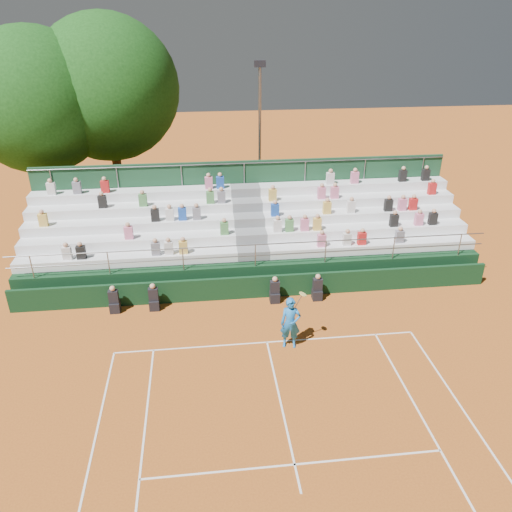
{
  "coord_description": "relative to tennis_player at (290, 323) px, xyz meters",
  "views": [
    {
      "loc": [
        -2.13,
        -14.76,
        11.04
      ],
      "look_at": [
        0.0,
        3.5,
        1.8
      ],
      "focal_mm": 35.0,
      "sensor_mm": 36.0,
      "label": 1
    }
  ],
  "objects": [
    {
      "name": "floodlight_mast",
      "position": [
        0.51,
        13.15,
        3.95
      ],
      "size": [
        0.6,
        0.25,
        8.51
      ],
      "color": "gray",
      "rests_on": "ground"
    },
    {
      "name": "grandstand",
      "position": [
        -0.78,
        6.73,
        0.08
      ],
      "size": [
        20.0,
        5.2,
        4.4
      ],
      "color": "black",
      "rests_on": "ground"
    },
    {
      "name": "courtside_wall",
      "position": [
        -0.79,
        3.49,
        -0.49
      ],
      "size": [
        20.0,
        0.15,
        1.0
      ],
      "primitive_type": "cube",
      "color": "black",
      "rests_on": "ground"
    },
    {
      "name": "ground",
      "position": [
        -0.79,
        0.29,
        -0.99
      ],
      "size": [
        90.0,
        90.0,
        0.0
      ],
      "primitive_type": "plane",
      "color": "#B0581D",
      "rests_on": "ground"
    },
    {
      "name": "line_officials",
      "position": [
        -2.5,
        3.04,
        -0.51
      ],
      "size": [
        8.68,
        0.4,
        1.19
      ],
      "color": "black",
      "rests_on": "ground"
    },
    {
      "name": "tennis_player",
      "position": [
        0.0,
        0.0,
        0.0
      ],
      "size": [
        0.92,
        0.58,
        2.22
      ],
      "color": "blue",
      "rests_on": "ground"
    },
    {
      "name": "tree_east",
      "position": [
        -7.51,
        13.53,
        6.17
      ],
      "size": [
        7.5,
        7.5,
        10.92
      ],
      "color": "#3C2615",
      "rests_on": "ground"
    },
    {
      "name": "tree_west",
      "position": [
        -10.86,
        12.35,
        5.78
      ],
      "size": [
        7.16,
        7.16,
        10.36
      ],
      "color": "#3C2615",
      "rests_on": "ground"
    }
  ]
}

